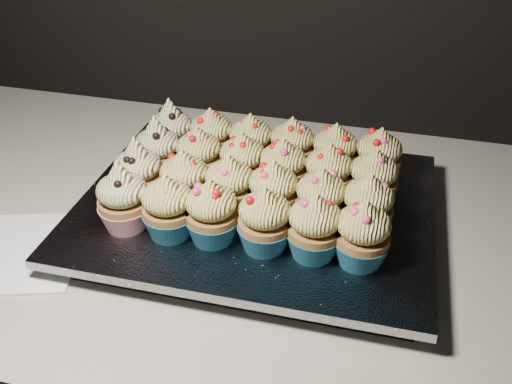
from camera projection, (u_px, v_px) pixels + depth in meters
worktop at (444, 259)px, 0.73m from camera, size 2.44×0.64×0.04m
napkin at (17, 252)px, 0.71m from camera, size 0.19×0.19×0.00m
baking_tray at (256, 216)px, 0.76m from camera, size 0.42×0.32×0.02m
foil_lining at (256, 206)px, 0.75m from camera, size 0.46×0.36×0.01m
cupcake_0 at (123, 199)px, 0.68m from camera, size 0.06×0.06×0.10m
cupcake_1 at (168, 208)px, 0.67m from camera, size 0.06×0.06×0.08m
cupcake_2 at (212, 213)px, 0.66m from camera, size 0.06×0.06×0.08m
cupcake_3 at (265, 221)px, 0.65m from camera, size 0.06×0.06×0.08m
cupcake_4 at (315, 228)px, 0.64m from camera, size 0.06×0.06×0.08m
cupcake_5 at (362, 235)px, 0.63m from camera, size 0.06×0.06×0.08m
cupcake_6 at (139, 174)px, 0.73m from camera, size 0.06×0.06×0.10m
cupcake_7 at (185, 182)px, 0.72m from camera, size 0.06×0.06×0.08m
cupcake_8 at (230, 187)px, 0.71m from camera, size 0.06×0.06×0.08m
cupcake_9 at (273, 193)px, 0.70m from camera, size 0.06×0.06×0.08m
cupcake_10 at (321, 201)px, 0.68m from camera, size 0.06×0.06×0.08m
cupcake_11 at (367, 207)px, 0.67m from camera, size 0.06×0.06×0.08m
cupcake_12 at (158, 151)px, 0.78m from camera, size 0.06×0.06×0.10m
cupcake_13 at (199, 157)px, 0.77m from camera, size 0.06×0.06×0.08m
cupcake_14 at (242, 163)px, 0.75m from camera, size 0.06×0.06×0.08m
cupcake_15 at (283, 169)px, 0.74m from camera, size 0.06×0.06×0.08m
cupcake_16 at (328, 174)px, 0.73m from camera, size 0.06×0.06×0.08m
cupcake_17 at (373, 180)px, 0.72m from camera, size 0.06×0.06×0.08m
cupcake_18 at (172, 133)px, 0.82m from camera, size 0.06×0.06×0.10m
cupcake_19 at (211, 137)px, 0.81m from camera, size 0.06×0.06×0.08m
cupcake_20 at (251, 143)px, 0.80m from camera, size 0.06×0.06×0.08m
cupcake_21 at (292, 147)px, 0.79m from camera, size 0.06×0.06×0.08m
cupcake_22 at (334, 154)px, 0.77m from camera, size 0.06×0.06×0.08m
cupcake_23 at (378, 158)px, 0.76m from camera, size 0.06×0.06×0.08m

